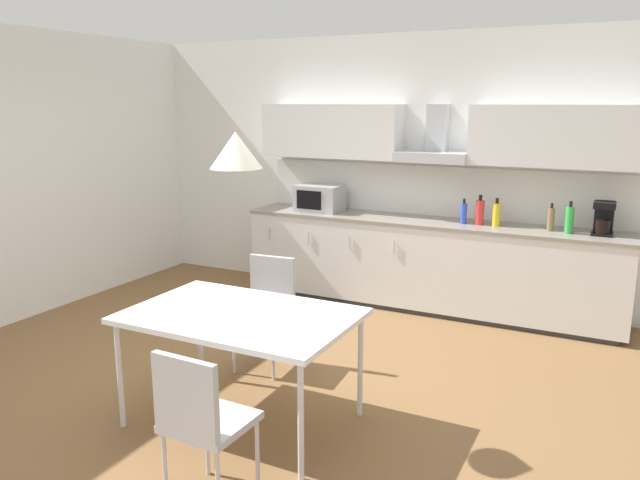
{
  "coord_description": "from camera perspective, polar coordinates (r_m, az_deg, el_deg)",
  "views": [
    {
      "loc": [
        2.42,
        -3.64,
        2.06
      ],
      "look_at": [
        0.28,
        0.63,
        1.0
      ],
      "focal_mm": 35.0,
      "sensor_mm": 36.0,
      "label": 1
    }
  ],
  "objects": [
    {
      "name": "bottle_blue",
      "position": [
        6.19,
        13.0,
        2.42
      ],
      "size": [
        0.06,
        0.06,
        0.24
      ],
      "color": "blue",
      "rests_on": "kitchen_counter"
    },
    {
      "name": "coffee_maker",
      "position": [
        6.06,
        24.51,
        1.83
      ],
      "size": [
        0.18,
        0.19,
        0.3
      ],
      "color": "black",
      "rests_on": "kitchen_counter"
    },
    {
      "name": "pendant_lamp",
      "position": [
        3.82,
        -7.7,
        8.14
      ],
      "size": [
        0.32,
        0.32,
        0.22
      ],
      "primitive_type": "cone",
      "color": "silver"
    },
    {
      "name": "chair_far_left",
      "position": [
        4.95,
        -4.85,
        -5.55
      ],
      "size": [
        0.43,
        0.43,
        0.87
      ],
      "color": "#B2B2B7",
      "rests_on": "ground_plane"
    },
    {
      "name": "upper_wall_cabinets",
      "position": [
        6.34,
        10.47,
        9.49
      ],
      "size": [
        3.8,
        0.4,
        0.56
      ],
      "color": "silver"
    },
    {
      "name": "kitchen_counter",
      "position": [
        6.41,
        9.67,
        -2.16
      ],
      "size": [
        3.82,
        0.63,
        0.91
      ],
      "color": "#333333",
      "rests_on": "ground_plane"
    },
    {
      "name": "backsplash_tile",
      "position": [
        6.55,
        10.66,
        4.42
      ],
      "size": [
        3.8,
        0.02,
        0.51
      ],
      "primitive_type": "cube",
      "color": "silver",
      "rests_on": "kitchen_counter"
    },
    {
      "name": "bottle_green",
      "position": [
        6.0,
        21.84,
        1.74
      ],
      "size": [
        0.07,
        0.07,
        0.29
      ],
      "color": "green",
      "rests_on": "kitchen_counter"
    },
    {
      "name": "bottle_brown",
      "position": [
        6.06,
        20.36,
        1.81
      ],
      "size": [
        0.06,
        0.06,
        0.26
      ],
      "color": "brown",
      "rests_on": "kitchen_counter"
    },
    {
      "name": "wall_back",
      "position": [
        6.78,
        5.64,
        6.64
      ],
      "size": [
        6.54,
        0.1,
        2.75
      ],
      "primitive_type": "cube",
      "color": "white",
      "rests_on": "ground_plane"
    },
    {
      "name": "chair_near_right",
      "position": [
        3.3,
        -10.95,
        -15.35
      ],
      "size": [
        0.41,
        0.41,
        0.87
      ],
      "color": "#B2B2B7",
      "rests_on": "ground_plane"
    },
    {
      "name": "bottle_yellow",
      "position": [
        6.14,
        15.83,
        2.29
      ],
      "size": [
        0.08,
        0.08,
        0.27
      ],
      "color": "yellow",
      "rests_on": "kitchen_counter"
    },
    {
      "name": "ground_plane",
      "position": [
        4.84,
        -6.44,
        -12.9
      ],
      "size": [
        8.17,
        7.81,
        0.02
      ],
      "primitive_type": "cube",
      "color": "brown"
    },
    {
      "name": "dining_table",
      "position": [
        4.04,
        -7.25,
        -7.24
      ],
      "size": [
        1.43,
        0.95,
        0.75
      ],
      "color": "white",
      "rests_on": "ground_plane"
    },
    {
      "name": "microwave",
      "position": [
        6.73,
        -0.05,
        3.86
      ],
      "size": [
        0.48,
        0.35,
        0.28
      ],
      "color": "#ADADB2",
      "rests_on": "kitchen_counter"
    },
    {
      "name": "bottle_red",
      "position": [
        6.16,
        14.4,
        2.5
      ],
      "size": [
        0.08,
        0.08,
        0.29
      ],
      "color": "red",
      "rests_on": "kitchen_counter"
    }
  ]
}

